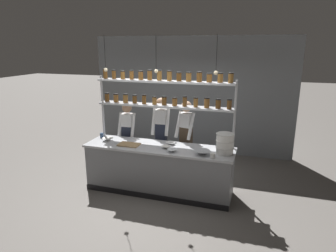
{
  "coord_description": "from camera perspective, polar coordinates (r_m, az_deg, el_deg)",
  "views": [
    {
      "loc": [
        1.78,
        -5.05,
        2.78
      ],
      "look_at": [
        0.12,
        0.2,
        1.28
      ],
      "focal_mm": 32.0,
      "sensor_mm": 36.0,
      "label": 1
    }
  ],
  "objects": [
    {
      "name": "ground_plane",
      "position": [
        6.03,
        -1.68,
        -12.18
      ],
      "size": [
        40.0,
        40.0,
        0.0
      ],
      "primitive_type": "plane",
      "color": "slate"
    },
    {
      "name": "back_wall",
      "position": [
        7.89,
        4.33,
        5.86
      ],
      "size": [
        5.25,
        0.12,
        3.0
      ],
      "primitive_type": "cube",
      "color": "gray",
      "rests_on": "ground_plane"
    },
    {
      "name": "prep_counter",
      "position": [
        5.84,
        -1.72,
        -8.18
      ],
      "size": [
        2.85,
        0.76,
        0.92
      ],
      "color": "gray",
      "rests_on": "ground_plane"
    },
    {
      "name": "spice_shelf_unit",
      "position": [
        5.74,
        -0.59,
        5.97
      ],
      "size": [
        2.73,
        0.28,
        2.32
      ],
      "color": "#B7BABF",
      "rests_on": "ground_plane"
    },
    {
      "name": "chef_left",
      "position": [
        6.48,
        -7.66,
        -1.64
      ],
      "size": [
        0.38,
        0.3,
        1.6
      ],
      "rotation": [
        0.0,
        0.0,
        0.08
      ],
      "color": "black",
      "rests_on": "ground_plane"
    },
    {
      "name": "chef_center",
      "position": [
        6.25,
        -1.3,
        -1.2
      ],
      "size": [
        0.37,
        0.31,
        1.74
      ],
      "rotation": [
        0.0,
        0.0,
        0.07
      ],
      "color": "black",
      "rests_on": "ground_plane"
    },
    {
      "name": "chef_right",
      "position": [
        6.08,
        3.41,
        -1.92
      ],
      "size": [
        0.41,
        0.35,
        1.71
      ],
      "rotation": [
        0.0,
        0.0,
        -0.28
      ],
      "color": "black",
      "rests_on": "ground_plane"
    },
    {
      "name": "container_stack",
      "position": [
        5.34,
        10.79,
        -3.32
      ],
      "size": [
        0.32,
        0.32,
        0.37
      ],
      "color": "white",
      "rests_on": "prep_counter"
    },
    {
      "name": "cutting_board",
      "position": [
        5.78,
        -7.43,
        -3.52
      ],
      "size": [
        0.4,
        0.26,
        0.02
      ],
      "color": "#A88456",
      "rests_on": "prep_counter"
    },
    {
      "name": "prep_bowl_near_left",
      "position": [
        5.76,
        0.43,
        -3.34
      ],
      "size": [
        0.18,
        0.18,
        0.05
      ],
      "color": "white",
      "rests_on": "prep_counter"
    },
    {
      "name": "prep_bowl_center_front",
      "position": [
        5.38,
        0.81,
        -4.7
      ],
      "size": [
        0.18,
        0.18,
        0.05
      ],
      "color": "silver",
      "rests_on": "prep_counter"
    },
    {
      "name": "prep_bowl_center_back",
      "position": [
        6.1,
        -11.4,
        -2.52
      ],
      "size": [
        0.22,
        0.22,
        0.06
      ],
      "color": "silver",
      "rests_on": "prep_counter"
    },
    {
      "name": "prep_bowl_near_right",
      "position": [
        5.55,
        -0.42,
        -4.07
      ],
      "size": [
        0.17,
        0.17,
        0.05
      ],
      "color": "silver",
      "rests_on": "prep_counter"
    },
    {
      "name": "prep_bowl_far_left",
      "position": [
        5.27,
        6.52,
        -5.05
      ],
      "size": [
        0.28,
        0.28,
        0.08
      ],
      "color": "#B2B7BC",
      "rests_on": "prep_counter"
    },
    {
      "name": "serving_cup_front",
      "position": [
        6.33,
        -12.52,
        -1.75
      ],
      "size": [
        0.07,
        0.07,
        0.1
      ],
      "color": "#334C70",
      "rests_on": "prep_counter"
    },
    {
      "name": "serving_cup_by_board",
      "position": [
        5.14,
        8.5,
        -5.61
      ],
      "size": [
        0.08,
        0.08,
        0.08
      ],
      "color": "silver",
      "rests_on": "prep_counter"
    },
    {
      "name": "pendant_light_row",
      "position": [
        5.38,
        -2.07,
        10.73
      ],
      "size": [
        2.13,
        0.07,
        0.66
      ],
      "color": "black"
    }
  ]
}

